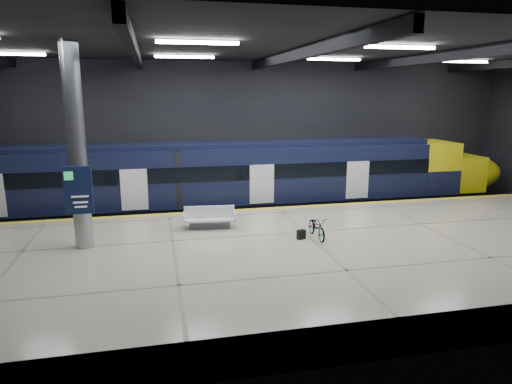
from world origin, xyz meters
name	(u,v)px	position (x,y,z in m)	size (l,w,h in m)	color
ground	(296,250)	(0.00, 0.00, 0.00)	(30.00, 30.00, 0.00)	black
room_shell	(299,109)	(0.00, 0.00, 5.72)	(30.10, 16.10, 8.05)	black
platform	(317,259)	(0.00, -2.50, 0.55)	(30.00, 11.00, 1.10)	#BEB5A0
safety_strip	(278,208)	(0.00, 2.75, 1.11)	(30.00, 0.40, 0.01)	yellow
rails	(264,214)	(0.00, 5.50, 0.08)	(30.00, 1.52, 0.16)	gray
train	(232,179)	(-1.68, 5.50, 2.06)	(29.40, 2.84, 3.79)	black
bench	(210,220)	(-3.49, 0.31, 1.42)	(2.10, 1.04, 0.90)	#595B60
bicycle	(317,227)	(0.21, -1.82, 1.52)	(0.56, 1.61, 0.85)	#99999E
pannier_bag	(301,234)	(-0.39, -1.82, 1.28)	(0.30, 0.18, 0.35)	black
info_column	(77,151)	(-8.00, -1.03, 4.46)	(0.90, 0.78, 6.90)	#9EA0A5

